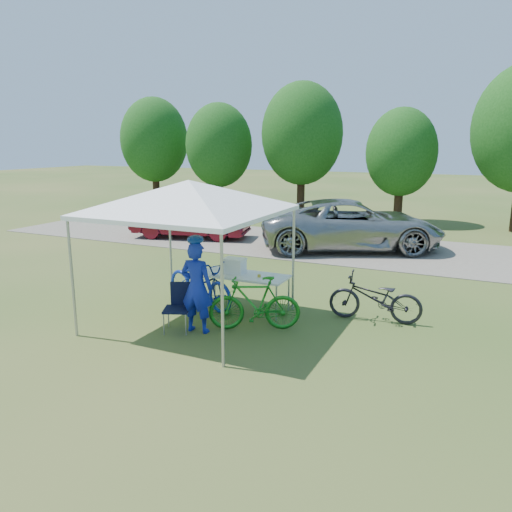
% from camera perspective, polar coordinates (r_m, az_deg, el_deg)
% --- Properties ---
extents(ground, '(100.00, 100.00, 0.00)m').
position_cam_1_polar(ground, '(9.84, -7.25, -7.43)').
color(ground, '#2D5119').
rests_on(ground, ground).
extents(gravel_strip, '(24.00, 5.00, 0.02)m').
position_cam_1_polar(gravel_strip, '(16.89, 7.32, 1.21)').
color(gravel_strip, gray).
rests_on(gravel_strip, ground).
extents(canopy, '(4.53, 4.53, 3.00)m').
position_cam_1_polar(canopy, '(9.27, -7.72, 8.14)').
color(canopy, '#A5A5AA').
rests_on(canopy, ground).
extents(treeline, '(24.89, 4.28, 6.30)m').
position_cam_1_polar(treeline, '(22.45, 11.71, 12.98)').
color(treeline, '#382314').
rests_on(treeline, ground).
extents(folding_table, '(1.84, 0.77, 0.76)m').
position_cam_1_polar(folding_table, '(10.22, -1.44, -2.35)').
color(folding_table, white).
rests_on(folding_table, ground).
extents(folding_chair, '(0.59, 0.62, 0.88)m').
position_cam_1_polar(folding_chair, '(9.31, -8.74, -5.28)').
color(folding_chair, black).
rests_on(folding_chair, ground).
extents(cooler, '(0.44, 0.30, 0.32)m').
position_cam_1_polar(cooler, '(10.26, -2.47, -1.12)').
color(cooler, white).
rests_on(cooler, folding_table).
extents(ice_cream_cup, '(0.07, 0.07, 0.05)m').
position_cam_1_polar(ice_cream_cup, '(10.00, 0.36, -2.28)').
color(ice_cream_cup, gold).
rests_on(ice_cream_cup, folding_table).
extents(cyclist, '(0.64, 0.45, 1.68)m').
position_cam_1_polar(cyclist, '(9.08, -6.80, -3.58)').
color(cyclist, '#1425A3').
rests_on(cyclist, ground).
extents(bike_blue, '(2.09, 1.30, 1.04)m').
position_cam_1_polar(bike_blue, '(10.58, -6.45, -3.01)').
color(bike_blue, '#122A9F').
rests_on(bike_blue, ground).
extents(bike_green, '(1.73, 1.16, 1.02)m').
position_cam_1_polar(bike_green, '(9.21, -0.17, -5.41)').
color(bike_green, '#1B791C').
rests_on(bike_green, ground).
extents(bike_dark, '(1.83, 0.80, 0.93)m').
position_cam_1_polar(bike_dark, '(9.91, 13.45, -4.70)').
color(bike_dark, black).
rests_on(bike_dark, ground).
extents(minivan, '(6.35, 4.83, 1.60)m').
position_cam_1_polar(minivan, '(16.28, 10.81, 3.55)').
color(minivan, '#9FA09B').
rests_on(minivan, gravel_strip).
extents(sedan, '(4.43, 2.44, 1.38)m').
position_cam_1_polar(sedan, '(18.19, -7.50, 4.28)').
color(sedan, '#560E18').
rests_on(sedan, gravel_strip).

